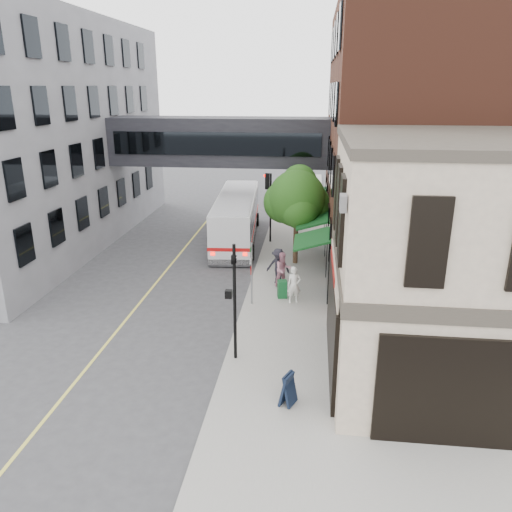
% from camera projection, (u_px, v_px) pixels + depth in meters
% --- Properties ---
extents(ground, '(120.00, 120.00, 0.00)m').
position_uv_depth(ground, '(215.00, 391.00, 17.05)').
color(ground, '#38383A').
rests_on(ground, ground).
extents(sidewalk_main, '(4.00, 60.00, 0.15)m').
position_uv_depth(sidewalk_main, '(292.00, 258.00, 29.97)').
color(sidewalk_main, gray).
rests_on(sidewalk_main, ground).
extents(corner_building, '(10.19, 8.12, 8.45)m').
position_uv_depth(corner_building, '(488.00, 266.00, 16.60)').
color(corner_building, tan).
rests_on(corner_building, ground).
extents(brick_building, '(13.76, 18.00, 14.00)m').
position_uv_depth(brick_building, '(439.00, 141.00, 27.81)').
color(brick_building, '#4B2317').
rests_on(brick_building, ground).
extents(skyway_bridge, '(14.00, 3.18, 3.00)m').
position_uv_depth(skyway_bridge, '(220.00, 141.00, 32.20)').
color(skyway_bridge, black).
rests_on(skyway_bridge, ground).
extents(traffic_signal_near, '(0.44, 0.22, 4.60)m').
position_uv_depth(traffic_signal_near, '(234.00, 288.00, 17.93)').
color(traffic_signal_near, black).
rests_on(traffic_signal_near, sidewalk_main).
extents(traffic_signal_far, '(0.53, 0.28, 4.50)m').
position_uv_depth(traffic_signal_far, '(269.00, 194.00, 31.93)').
color(traffic_signal_far, black).
rests_on(traffic_signal_far, sidewalk_main).
extents(street_sign_pole, '(0.08, 0.75, 3.00)m').
position_uv_depth(street_sign_pole, '(251.00, 268.00, 22.97)').
color(street_sign_pole, gray).
rests_on(street_sign_pole, sidewalk_main).
extents(street_tree, '(3.80, 3.20, 5.60)m').
position_uv_depth(street_tree, '(297.00, 198.00, 27.98)').
color(street_tree, '#382619').
rests_on(street_tree, sidewalk_main).
extents(lane_marking, '(0.12, 40.00, 0.01)m').
position_uv_depth(lane_marking, '(160.00, 278.00, 26.99)').
color(lane_marking, '#D8CC4C').
rests_on(lane_marking, ground).
extents(bus, '(3.33, 11.31, 3.00)m').
position_uv_depth(bus, '(236.00, 216.00, 33.24)').
color(bus, silver).
rests_on(bus, ground).
extents(pedestrian_a, '(0.72, 0.56, 1.77)m').
position_uv_depth(pedestrian_a, '(294.00, 285.00, 23.39)').
color(pedestrian_a, white).
rests_on(pedestrian_a, sidewalk_main).
extents(pedestrian_b, '(1.07, 0.98, 1.79)m').
position_uv_depth(pedestrian_b, '(283.00, 269.00, 25.34)').
color(pedestrian_b, '#C78195').
rests_on(pedestrian_b, sidewalk_main).
extents(pedestrian_c, '(1.31, 0.90, 1.87)m').
position_uv_depth(pedestrian_c, '(278.00, 266.00, 25.72)').
color(pedestrian_c, black).
rests_on(pedestrian_c, sidewalk_main).
extents(newspaper_box, '(0.51, 0.47, 0.87)m').
position_uv_depth(newspaper_box, '(282.00, 289.00, 24.08)').
color(newspaper_box, '#125125').
rests_on(newspaper_box, sidewalk_main).
extents(sandwich_board, '(0.60, 0.71, 1.08)m').
position_uv_depth(sandwich_board, '(288.00, 389.00, 15.95)').
color(sandwich_board, black).
rests_on(sandwich_board, sidewalk_main).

